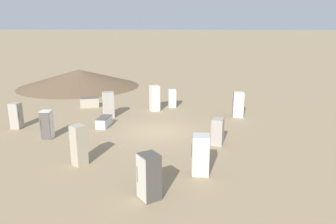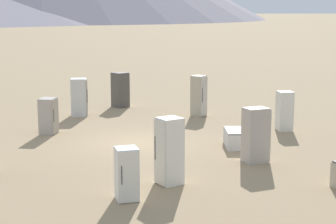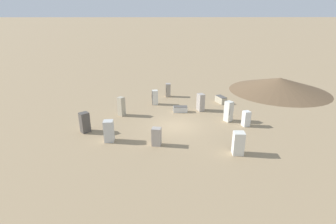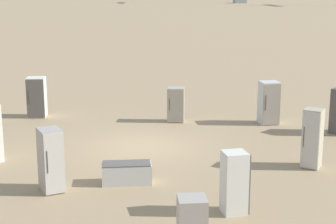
{
  "view_description": "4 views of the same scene",
  "coord_description": "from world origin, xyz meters",
  "px_view_note": "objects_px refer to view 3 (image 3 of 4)",
  "views": [
    {
      "loc": [
        -3.15,
        18.58,
        6.24
      ],
      "look_at": [
        -0.47,
        -1.12,
        0.97
      ],
      "focal_mm": 35.0,
      "sensor_mm": 36.0,
      "label": 1
    },
    {
      "loc": [
        0.53,
        -20.44,
        4.96
      ],
      "look_at": [
        1.19,
        0.13,
        1.14
      ],
      "focal_mm": 60.0,
      "sensor_mm": 36.0,
      "label": 2
    },
    {
      "loc": [
        -21.61,
        1.26,
        9.68
      ],
      "look_at": [
        -1.28,
        0.72,
        1.87
      ],
      "focal_mm": 28.0,
      "sensor_mm": 36.0,
      "label": 3
    },
    {
      "loc": [
        19.19,
        -1.2,
        5.85
      ],
      "look_at": [
        -0.16,
        0.95,
        1.22
      ],
      "focal_mm": 60.0,
      "sensor_mm": 36.0,
      "label": 4
    }
  ],
  "objects_px": {
    "discarded_fridge_8": "(157,137)",
    "discarded_fridge_11": "(221,100)",
    "discarded_fridge_1": "(246,119)",
    "discarded_fridge_4": "(121,106)",
    "discarded_fridge_0": "(238,143)",
    "discarded_fridge_10": "(180,109)",
    "discarded_fridge_2": "(201,102)",
    "discarded_fridge_3": "(155,97)",
    "discarded_fridge_5": "(229,111)",
    "discarded_fridge_6": "(85,122)",
    "discarded_fridge_9": "(168,90)",
    "discarded_fridge_7": "(109,131)"
  },
  "relations": [
    {
      "from": "discarded_fridge_1",
      "to": "discarded_fridge_4",
      "type": "relative_size",
      "value": 0.74
    },
    {
      "from": "discarded_fridge_10",
      "to": "discarded_fridge_3",
      "type": "bearing_deg",
      "value": -131.72
    },
    {
      "from": "discarded_fridge_3",
      "to": "discarded_fridge_4",
      "type": "relative_size",
      "value": 0.86
    },
    {
      "from": "discarded_fridge_6",
      "to": "discarded_fridge_11",
      "type": "xyz_separation_m",
      "value": [
        7.35,
        -13.29,
        -0.5
      ]
    },
    {
      "from": "discarded_fridge_3",
      "to": "discarded_fridge_10",
      "type": "relative_size",
      "value": 1.12
    },
    {
      "from": "discarded_fridge_0",
      "to": "discarded_fridge_3",
      "type": "height_order",
      "value": "discarded_fridge_0"
    },
    {
      "from": "discarded_fridge_3",
      "to": "discarded_fridge_4",
      "type": "bearing_deg",
      "value": 128.67
    },
    {
      "from": "discarded_fridge_5",
      "to": "discarded_fridge_6",
      "type": "height_order",
      "value": "discarded_fridge_5"
    },
    {
      "from": "discarded_fridge_4",
      "to": "discarded_fridge_8",
      "type": "relative_size",
      "value": 1.32
    },
    {
      "from": "discarded_fridge_3",
      "to": "discarded_fridge_6",
      "type": "xyz_separation_m",
      "value": [
        -7.01,
        5.83,
        0.07
      ]
    },
    {
      "from": "discarded_fridge_2",
      "to": "discarded_fridge_4",
      "type": "relative_size",
      "value": 0.95
    },
    {
      "from": "discarded_fridge_1",
      "to": "discarded_fridge_4",
      "type": "height_order",
      "value": "discarded_fridge_4"
    },
    {
      "from": "discarded_fridge_8",
      "to": "discarded_fridge_10",
      "type": "xyz_separation_m",
      "value": [
        7.11,
        -2.33,
        -0.41
      ]
    },
    {
      "from": "discarded_fridge_0",
      "to": "discarded_fridge_2",
      "type": "xyz_separation_m",
      "value": [
        8.99,
        1.42,
        0.04
      ]
    },
    {
      "from": "discarded_fridge_3",
      "to": "discarded_fridge_7",
      "type": "bearing_deg",
      "value": 152.2
    },
    {
      "from": "discarded_fridge_4",
      "to": "discarded_fridge_7",
      "type": "height_order",
      "value": "discarded_fridge_4"
    },
    {
      "from": "discarded_fridge_1",
      "to": "discarded_fridge_7",
      "type": "relative_size",
      "value": 0.8
    },
    {
      "from": "discarded_fridge_2",
      "to": "discarded_fridge_4",
      "type": "xyz_separation_m",
      "value": [
        -1.17,
        8.02,
        0.05
      ]
    },
    {
      "from": "discarded_fridge_3",
      "to": "discarded_fridge_5",
      "type": "xyz_separation_m",
      "value": [
        -4.97,
        -6.99,
        0.15
      ]
    },
    {
      "from": "discarded_fridge_1",
      "to": "discarded_fridge_9",
      "type": "relative_size",
      "value": 0.87
    },
    {
      "from": "discarded_fridge_0",
      "to": "discarded_fridge_8",
      "type": "distance_m",
      "value": 6.08
    },
    {
      "from": "discarded_fridge_4",
      "to": "discarded_fridge_8",
      "type": "xyz_separation_m",
      "value": [
        -6.32,
        -3.55,
        -0.23
      ]
    },
    {
      "from": "discarded_fridge_0",
      "to": "discarded_fridge_8",
      "type": "bearing_deg",
      "value": 168.57
    },
    {
      "from": "discarded_fridge_5",
      "to": "discarded_fridge_8",
      "type": "distance_m",
      "value": 8.1
    },
    {
      "from": "discarded_fridge_7",
      "to": "discarded_fridge_10",
      "type": "height_order",
      "value": "discarded_fridge_7"
    },
    {
      "from": "discarded_fridge_5",
      "to": "discarded_fridge_7",
      "type": "xyz_separation_m",
      "value": [
        -3.83,
        10.44,
        -0.09
      ]
    },
    {
      "from": "discarded_fridge_1",
      "to": "discarded_fridge_3",
      "type": "relative_size",
      "value": 0.87
    },
    {
      "from": "discarded_fridge_1",
      "to": "discarded_fridge_5",
      "type": "height_order",
      "value": "discarded_fridge_5"
    },
    {
      "from": "discarded_fridge_6",
      "to": "discarded_fridge_8",
      "type": "height_order",
      "value": "discarded_fridge_6"
    },
    {
      "from": "discarded_fridge_2",
      "to": "discarded_fridge_8",
      "type": "bearing_deg",
      "value": -141.37
    },
    {
      "from": "discarded_fridge_3",
      "to": "discarded_fridge_9",
      "type": "relative_size",
      "value": 1.0
    },
    {
      "from": "discarded_fridge_7",
      "to": "discarded_fridge_11",
      "type": "relative_size",
      "value": 1.11
    },
    {
      "from": "discarded_fridge_3",
      "to": "discarded_fridge_11",
      "type": "distance_m",
      "value": 7.48
    },
    {
      "from": "discarded_fridge_0",
      "to": "discarded_fridge_10",
      "type": "height_order",
      "value": "discarded_fridge_0"
    },
    {
      "from": "discarded_fridge_0",
      "to": "discarded_fridge_6",
      "type": "relative_size",
      "value": 0.98
    },
    {
      "from": "discarded_fridge_6",
      "to": "discarded_fridge_8",
      "type": "distance_m",
      "value": 6.66
    },
    {
      "from": "discarded_fridge_2",
      "to": "discarded_fridge_9",
      "type": "distance_m",
      "value": 5.88
    },
    {
      "from": "discarded_fridge_2",
      "to": "discarded_fridge_1",
      "type": "bearing_deg",
      "value": -69.33
    },
    {
      "from": "discarded_fridge_8",
      "to": "discarded_fridge_11",
      "type": "bearing_deg",
      "value": 64.96
    },
    {
      "from": "discarded_fridge_0",
      "to": "discarded_fridge_6",
      "type": "xyz_separation_m",
      "value": [
        4.06,
        12.03,
        0.02
      ]
    },
    {
      "from": "discarded_fridge_9",
      "to": "discarded_fridge_10",
      "type": "relative_size",
      "value": 1.11
    },
    {
      "from": "discarded_fridge_5",
      "to": "discarded_fridge_6",
      "type": "xyz_separation_m",
      "value": [
        -2.04,
        12.82,
        -0.08
      ]
    },
    {
      "from": "discarded_fridge_1",
      "to": "discarded_fridge_8",
      "type": "relative_size",
      "value": 0.98
    },
    {
      "from": "discarded_fridge_5",
      "to": "discarded_fridge_7",
      "type": "bearing_deg",
      "value": -10.72
    },
    {
      "from": "discarded_fridge_2",
      "to": "discarded_fridge_11",
      "type": "distance_m",
      "value": 3.65
    },
    {
      "from": "discarded_fridge_1",
      "to": "discarded_fridge_10",
      "type": "relative_size",
      "value": 0.97
    },
    {
      "from": "discarded_fridge_11",
      "to": "discarded_fridge_8",
      "type": "bearing_deg",
      "value": -146.99
    },
    {
      "from": "discarded_fridge_5",
      "to": "discarded_fridge_9",
      "type": "relative_size",
      "value": 1.19
    },
    {
      "from": "discarded_fridge_0",
      "to": "discarded_fridge_2",
      "type": "relative_size",
      "value": 0.96
    },
    {
      "from": "discarded_fridge_1",
      "to": "discarded_fridge_11",
      "type": "height_order",
      "value": "discarded_fridge_1"
    }
  ]
}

